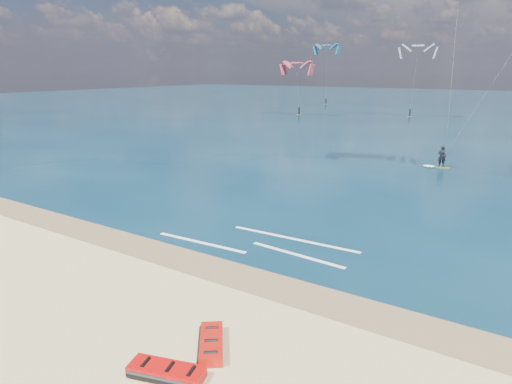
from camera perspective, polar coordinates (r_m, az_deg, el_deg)
ground at (r=54.34m, az=18.85°, el=5.05°), size 320.00×320.00×0.00m
wet_sand_strip at (r=21.77m, az=-7.40°, el=-8.73°), size 320.00×2.40×0.01m
sea at (r=117.06m, az=27.04°, el=9.24°), size 320.00×200.00×0.04m
packed_kite_left at (r=14.73m, az=-11.09°, el=-21.72°), size 2.69×1.79×0.41m
packed_kite_mid at (r=15.73m, az=-5.58°, el=-18.81°), size 2.27×2.50×0.39m
kitesurfer_main at (r=39.68m, az=25.87°, el=15.33°), size 12.33×10.62×19.54m
shoreline_foam at (r=23.61m, az=1.30°, el=-6.55°), size 10.24×3.62×0.01m
distant_kites at (r=91.25m, az=24.13°, el=11.85°), size 80.85×35.26×14.20m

